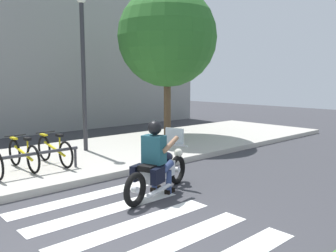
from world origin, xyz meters
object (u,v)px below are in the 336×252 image
bicycle_6 (54,150)px  street_lamp (83,60)px  rider (156,153)px  motorcycle (159,171)px  bicycle_5 (23,155)px  tree_near_rack (167,37)px

bicycle_6 → street_lamp: 2.82m
rider → motorcycle: bearing=15.7°
bicycle_6 → street_lamp: (1.40, 1.04, 2.21)m
motorcycle → street_lamp: 4.66m
rider → bicycle_5: bearing=114.5°
motorcycle → tree_near_rack: (4.21, 4.42, 3.18)m
bicycle_5 → rider: bearing=-65.5°
bicycle_5 → street_lamp: size_ratio=0.36×
motorcycle → bicycle_5: size_ratio=1.27×
motorcycle → bicycle_6: motorcycle is taller
rider → bicycle_6: bearing=102.0°
street_lamp → tree_near_rack: size_ratio=0.84×
rider → bicycle_5: 3.31m
bicycle_5 → tree_near_rack: tree_near_rack is taller
motorcycle → rider: size_ratio=1.45×
motorcycle → rider: rider is taller
bicycle_6 → tree_near_rack: size_ratio=0.32×
rider → bicycle_6: (-0.64, 3.00, -0.31)m
motorcycle → bicycle_5: (-1.44, 2.97, 0.05)m
rider → bicycle_5: size_ratio=0.88×
tree_near_rack → street_lamp: bearing=-173.5°
bicycle_5 → tree_near_rack: (5.64, 1.44, 3.13)m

